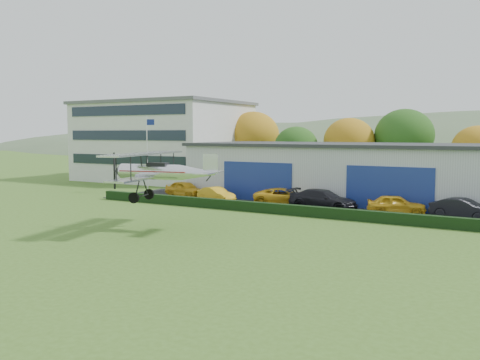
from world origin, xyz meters
The scene contains 15 objects.
ground centered at (0.00, 0.00, 0.00)m, with size 300.00×300.00×0.00m, color #426520.
apron centered at (3.00, 21.00, 0.03)m, with size 48.00×9.00×0.05m, color black.
hedge centered at (3.00, 16.20, 0.40)m, with size 46.00×0.60×0.80m, color black.
hangar centered at (5.00, 27.98, 2.66)m, with size 40.60×12.60×5.30m.
office_block centered at (-28.00, 35.00, 5.21)m, with size 20.60×15.60×10.40m.
flagpole centered at (-19.88, 22.00, 4.78)m, with size 1.05×0.10×8.00m.
tree_belt centered at (0.85, 40.62, 5.61)m, with size 75.70×13.22×10.12m.
distant_hills centered at (-4.38, 140.00, -13.05)m, with size 430.00×196.00×56.00m.
car_0 centered at (-14.37, 20.88, 0.82)m, with size 1.81×4.50×1.53m, color gold.
car_1 centered at (-9.78, 19.35, 0.71)m, with size 1.41×4.03×1.33m, color gold.
car_2 centered at (-3.69, 20.66, 0.77)m, with size 2.40×5.20×1.45m, color gold.
car_3 centered at (0.28, 19.70, 0.87)m, with size 2.31×5.68×1.65m, color black.
car_4 centered at (5.99, 20.30, 0.80)m, with size 1.77×4.41×1.50m, color gold.
car_5 centered at (10.70, 20.50, 0.80)m, with size 1.58×4.54×1.50m, color black.
biplane centered at (-5.92, 6.42, 3.89)m, with size 7.45×8.49×3.16m.
Camera 1 is at (14.42, -18.90, 6.28)m, focal length 37.60 mm.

